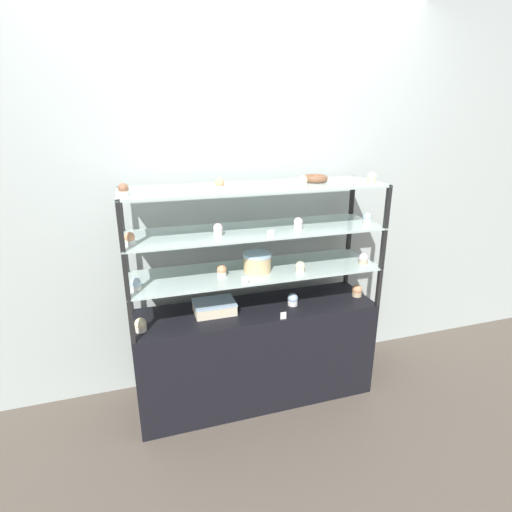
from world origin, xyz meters
TOP-DOWN VIEW (x-y plane):
  - ground_plane at (0.00, 0.00)m, footprint 20.00×20.00m
  - back_wall at (0.00, 0.36)m, footprint 8.00×0.05m
  - display_base at (0.00, 0.00)m, footprint 1.51×0.42m
  - display_riser_lower at (0.00, 0.00)m, footprint 1.51×0.42m
  - display_riser_middle at (0.00, 0.00)m, footprint 1.51×0.42m
  - display_riser_upper at (0.00, 0.00)m, footprint 1.51×0.42m
  - layer_cake_centerpiece at (0.00, -0.02)m, footprint 0.17×0.17m
  - sheet_cake_frosted at (-0.26, 0.02)m, footprint 0.25×0.18m
  - cupcake_0 at (-0.70, -0.09)m, footprint 0.07×0.07m
  - cupcake_1 at (0.23, -0.03)m, footprint 0.07×0.07m
  - cupcake_2 at (0.70, -0.03)m, footprint 0.07×0.07m
  - price_tag_0 at (0.11, -0.19)m, footprint 0.04×0.00m
  - cupcake_3 at (-0.70, -0.10)m, footprint 0.06×0.06m
  - cupcake_4 at (-0.22, -0.04)m, footprint 0.06×0.06m
  - cupcake_5 at (0.24, -0.12)m, footprint 0.06×0.06m
  - cupcake_6 at (0.68, -0.09)m, footprint 0.06×0.06m
  - price_tag_1 at (-0.12, -0.19)m, footprint 0.04×0.00m
  - cupcake_7 at (-0.71, -0.10)m, footprint 0.05×0.05m
  - cupcake_8 at (-0.24, -0.06)m, footprint 0.05×0.05m
  - cupcake_9 at (0.24, -0.06)m, footprint 0.05×0.05m
  - cupcake_10 at (0.69, -0.08)m, footprint 0.05×0.05m
  - price_tag_2 at (0.02, -0.19)m, footprint 0.04×0.00m
  - cupcake_11 at (-0.71, -0.09)m, footprint 0.05×0.05m
  - cupcake_12 at (-0.23, -0.07)m, footprint 0.05×0.05m
  - cupcake_13 at (0.24, -0.10)m, footprint 0.05×0.05m
  - cupcake_14 at (0.69, -0.09)m, footprint 0.05×0.05m
  - price_tag_3 at (0.44, -0.19)m, footprint 0.04×0.00m
  - donut_glazed at (0.39, 0.04)m, footprint 0.15×0.15m

SIDE VIEW (x-z plane):
  - ground_plane at x=0.00m, z-range 0.00..0.00m
  - display_base at x=0.00m, z-range 0.00..0.65m
  - price_tag_0 at x=0.11m, z-range 0.65..0.70m
  - sheet_cake_frosted at x=-0.26m, z-range 0.65..0.72m
  - cupcake_0 at x=-0.70m, z-range 0.65..0.73m
  - cupcake_1 at x=0.23m, z-range 0.65..0.73m
  - cupcake_2 at x=0.70m, z-range 0.65..0.73m
  - display_riser_lower at x=0.00m, z-range 0.76..1.02m
  - price_tag_1 at x=-0.12m, z-range 0.91..0.95m
  - cupcake_3 at x=-0.70m, z-range 0.90..0.97m
  - cupcake_4 at x=-0.22m, z-range 0.90..0.97m
  - cupcake_5 at x=0.24m, z-range 0.90..0.97m
  - cupcake_6 at x=0.68m, z-range 0.90..0.97m
  - layer_cake_centerpiece at x=0.00m, z-range 0.91..1.02m
  - display_riser_middle at x=0.00m, z-range 1.02..1.27m
  - price_tag_2 at x=0.02m, z-range 1.16..1.20m
  - cupcake_7 at x=-0.71m, z-range 1.16..1.23m
  - cupcake_8 at x=-0.24m, z-range 1.16..1.23m
  - cupcake_9 at x=0.24m, z-range 1.16..1.23m
  - cupcake_10 at x=0.69m, z-range 1.16..1.23m
  - back_wall at x=0.00m, z-range 0.00..2.60m
  - display_riser_upper at x=0.00m, z-range 1.27..1.53m
  - donut_glazed at x=0.39m, z-range 1.41..1.45m
  - price_tag_3 at x=0.44m, z-range 1.41..1.46m
  - cupcake_11 at x=-0.71m, z-range 1.41..1.47m
  - cupcake_12 at x=-0.23m, z-range 1.41..1.47m
  - cupcake_13 at x=0.24m, z-range 1.41..1.47m
  - cupcake_14 at x=0.69m, z-range 1.41..1.47m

